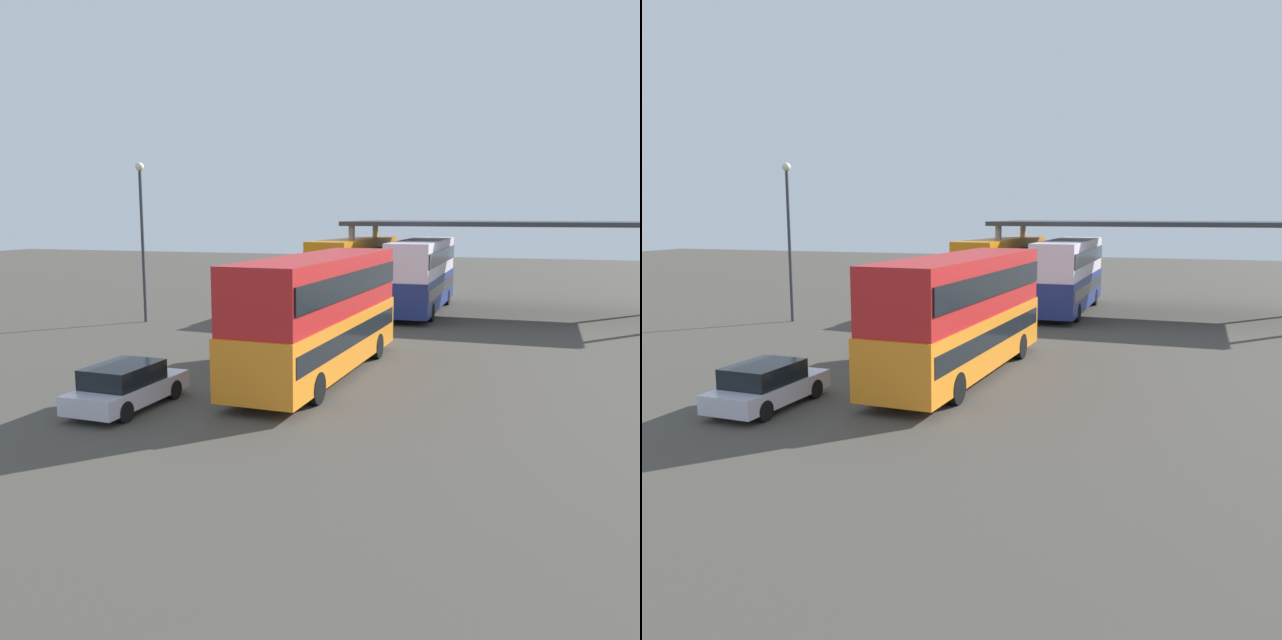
% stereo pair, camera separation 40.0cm
% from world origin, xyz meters
% --- Properties ---
extents(ground_plane, '(140.00, 140.00, 0.00)m').
position_xyz_m(ground_plane, '(0.00, 0.00, 0.00)').
color(ground_plane, '#46423A').
extents(double_decker_main, '(3.07, 11.20, 4.25)m').
position_xyz_m(double_decker_main, '(0.82, 2.95, 2.33)').
color(double_decker_main, orange).
rests_on(double_decker_main, ground_plane).
extents(parked_hatchback, '(1.89, 4.10, 1.35)m').
position_xyz_m(parked_hatchback, '(-3.42, -2.60, 0.67)').
color(parked_hatchback, silver).
rests_on(parked_hatchback, ground_plane).
extents(double_decker_near_canopy, '(3.33, 10.31, 4.19)m').
position_xyz_m(double_decker_near_canopy, '(-2.28, 19.75, 2.30)').
color(double_decker_near_canopy, white).
rests_on(double_decker_near_canopy, ground_plane).
extents(double_decker_mid_row, '(2.47, 11.16, 4.18)m').
position_xyz_m(double_decker_mid_row, '(1.81, 19.52, 2.30)').
color(double_decker_mid_row, navy).
rests_on(double_decker_mid_row, ground_plane).
extents(depot_canopy, '(18.81, 7.20, 5.25)m').
position_xyz_m(depot_canopy, '(6.72, 20.91, 4.93)').
color(depot_canopy, '#33353A').
rests_on(depot_canopy, ground_plane).
extents(lamppost_tall, '(0.44, 0.44, 8.29)m').
position_xyz_m(lamppost_tall, '(-11.59, 11.46, 5.18)').
color(lamppost_tall, '#33353A').
rests_on(lamppost_tall, ground_plane).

